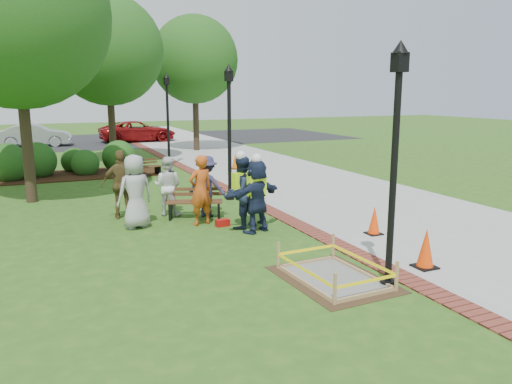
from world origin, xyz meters
name	(u,v)px	position (x,y,z in m)	size (l,w,h in m)	color
ground	(257,247)	(0.00, 0.00, 0.00)	(100.00, 100.00, 0.00)	#285116
sidewalk	(269,170)	(5.00, 10.00, 0.01)	(6.00, 60.00, 0.02)	#9E9E99
brick_edging	(199,175)	(1.75, 10.00, 0.01)	(0.50, 60.00, 0.03)	maroon
mulch_bed	(75,175)	(-3.00, 12.00, 0.02)	(7.00, 3.00, 0.05)	#381E0F
parking_lot	(104,141)	(0.00, 27.00, 0.00)	(36.00, 12.00, 0.01)	black
wet_concrete_pad	(334,267)	(0.50, -2.38, 0.23)	(1.81, 2.38, 0.55)	#47331E
bench_near	(195,209)	(-0.52, 3.08, 0.26)	(1.60, 0.98, 0.82)	brown
bench_far	(145,171)	(-0.38, 10.46, 0.23)	(1.40, 0.81, 0.72)	#4E391B
cone_front	(426,249)	(2.47, -2.60, 0.40)	(0.42, 0.42, 0.82)	black
cone_back	(374,221)	(3.00, -0.25, 0.34)	(0.36, 0.36, 0.72)	black
cone_far	(235,161)	(3.74, 10.90, 0.36)	(0.37, 0.37, 0.74)	black
toolbox	(222,223)	(-0.10, 1.99, 0.09)	(0.35, 0.19, 0.18)	#A7100C
lamp_near	(395,148)	(1.25, -3.00, 2.48)	(0.28, 0.28, 4.26)	black
lamp_mid	(229,122)	(1.25, 5.00, 2.48)	(0.28, 0.28, 4.26)	black
lamp_far	(168,113)	(1.25, 13.00, 2.48)	(0.28, 0.28, 4.26)	black
tree_left	(15,15)	(-4.63, 7.17, 5.65)	(5.55, 5.55, 8.43)	#3D2D1E
tree_back	(108,50)	(-0.95, 15.25, 5.34)	(5.19, 5.19, 7.95)	#3D2D1E
tree_right	(195,60)	(4.33, 18.71, 5.23)	(5.01, 5.01, 7.75)	#3D2D1E
shrub_a	(9,181)	(-5.46, 11.73, 0.00)	(1.59, 1.59, 1.59)	#1F4B15
shrub_b	(39,177)	(-4.40, 12.26, 0.00)	(1.54, 1.54, 1.54)	#1F4B15
shrub_c	(86,175)	(-2.57, 11.96, 0.00)	(1.15, 1.15, 1.15)	#1F4B15
shrub_d	(120,171)	(-1.10, 12.52, 0.00)	(1.45, 1.45, 1.45)	#1F4B15
shrub_e	(75,172)	(-2.93, 13.09, 0.00)	(1.12, 1.12, 1.12)	#1F4B15
casual_person_a	(135,192)	(-2.17, 2.74, 0.94)	(0.68, 0.53, 1.89)	#9D9D9D
casual_person_b	(201,190)	(-0.56, 2.37, 0.92)	(0.66, 0.51, 1.83)	#BE4A16
casual_person_c	(168,186)	(-1.09, 3.73, 0.83)	(0.63, 0.58, 1.66)	white
casual_person_d	(122,185)	(-2.31, 3.89, 0.94)	(0.64, 0.44, 1.88)	brown
casual_person_e	(207,186)	(-0.14, 3.15, 0.85)	(0.64, 0.62, 1.70)	#2E2C4D
hivis_worker_a	(257,194)	(0.49, 1.15, 0.97)	(0.67, 0.54, 1.96)	#1D1E4B
hivis_worker_b	(255,190)	(0.74, 1.82, 0.91)	(0.61, 0.48, 1.83)	#1C2049
hivis_worker_c	(241,190)	(0.28, 1.64, 0.98)	(0.69, 0.58, 1.99)	#17263D
parked_car_b	(36,146)	(-4.43, 24.96, 0.00)	(4.76, 2.07, 1.55)	#ADAEB2
parked_car_c	(138,142)	(2.15, 25.49, 0.00)	(4.81, 2.09, 1.57)	maroon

